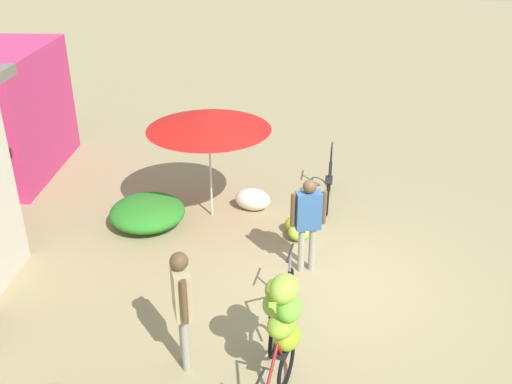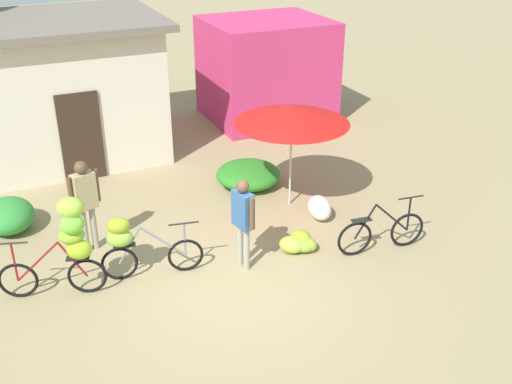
# 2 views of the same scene
# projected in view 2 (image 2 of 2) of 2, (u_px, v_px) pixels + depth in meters

# --- Properties ---
(ground_plane) EXTENTS (60.00, 60.00, 0.00)m
(ground_plane) POSITION_uv_depth(u_px,v_px,m) (235.00, 281.00, 10.14)
(ground_plane) COLOR #9B8760
(building_low) EXTENTS (4.60, 3.90, 3.27)m
(building_low) POSITION_uv_depth(u_px,v_px,m) (65.00, 87.00, 14.40)
(building_low) COLOR beige
(building_low) RESTS_ON ground
(shop_pink) EXTENTS (3.20, 2.80, 2.73)m
(shop_pink) POSITION_uv_depth(u_px,v_px,m) (266.00, 70.00, 16.89)
(shop_pink) COLOR #C93269
(shop_pink) RESTS_ON ground
(hedge_bush_front_left) EXTENTS (0.97, 1.15, 0.61)m
(hedge_bush_front_left) POSITION_uv_depth(u_px,v_px,m) (8.00, 216.00, 11.55)
(hedge_bush_front_left) COLOR #318A35
(hedge_bush_front_left) RESTS_ON ground
(hedge_bush_front_right) EXTENTS (1.40, 1.40, 0.51)m
(hedge_bush_front_right) POSITION_uv_depth(u_px,v_px,m) (248.00, 175.00, 13.32)
(hedge_bush_front_right) COLOR #2B7C24
(hedge_bush_front_right) RESTS_ON ground
(market_umbrella) EXTENTS (2.28, 2.28, 2.12)m
(market_umbrella) POSITION_uv_depth(u_px,v_px,m) (292.00, 114.00, 11.78)
(market_umbrella) COLOR beige
(market_umbrella) RESTS_ON ground
(bicycle_leftmost) EXTENTS (1.63, 0.65, 1.71)m
(bicycle_leftmost) POSITION_uv_depth(u_px,v_px,m) (69.00, 239.00, 9.40)
(bicycle_leftmost) COLOR black
(bicycle_leftmost) RESTS_ON ground
(bicycle_near_pile) EXTENTS (1.68, 0.49, 1.16)m
(bicycle_near_pile) POSITION_uv_depth(u_px,v_px,m) (132.00, 242.00, 9.94)
(bicycle_near_pile) COLOR black
(bicycle_near_pile) RESTS_ON ground
(bicycle_center_loaded) EXTENTS (1.69, 0.26, 1.00)m
(bicycle_center_loaded) POSITION_uv_depth(u_px,v_px,m) (381.00, 233.00, 10.86)
(bicycle_center_loaded) COLOR black
(bicycle_center_loaded) RESTS_ON ground
(banana_pile_on_ground) EXTENTS (0.80, 0.66, 0.33)m
(banana_pile_on_ground) POSITION_uv_depth(u_px,v_px,m) (300.00, 243.00, 10.96)
(banana_pile_on_ground) COLOR #8BA930
(banana_pile_on_ground) RESTS_ON ground
(produce_sack) EXTENTS (0.59, 0.78, 0.44)m
(produce_sack) POSITION_uv_depth(u_px,v_px,m) (320.00, 208.00, 12.01)
(produce_sack) COLOR silver
(produce_sack) RESTS_ON ground
(person_vendor) EXTENTS (0.28, 0.57, 1.64)m
(person_vendor) POSITION_uv_depth(u_px,v_px,m) (243.00, 215.00, 10.10)
(person_vendor) COLOR gray
(person_vendor) RESTS_ON ground
(person_bystander) EXTENTS (0.56, 0.31, 1.73)m
(person_bystander) POSITION_uv_depth(u_px,v_px,m) (85.00, 197.00, 10.57)
(person_bystander) COLOR gray
(person_bystander) RESTS_ON ground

